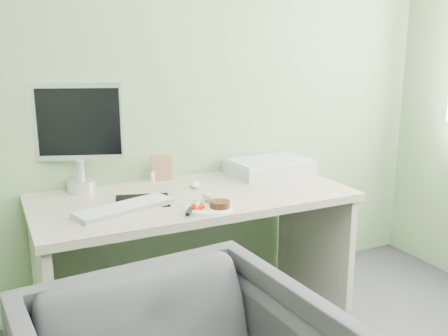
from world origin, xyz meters
name	(u,v)px	position (x,y,z in m)	size (l,w,h in m)	color
wall_back	(166,67)	(0.00, 2.00, 1.35)	(3.50, 3.50, 0.00)	gray
desk	(194,228)	(0.00, 1.62, 0.55)	(1.60, 0.75, 0.73)	#B2A995
plate	(209,208)	(-0.03, 1.37, 0.74)	(0.22, 0.22, 0.01)	white
steak	(220,204)	(0.01, 1.34, 0.76)	(0.09, 0.09, 0.03)	black
potato_pile	(212,198)	(0.01, 1.42, 0.77)	(0.09, 0.07, 0.05)	tan
carrot_heap	(199,205)	(-0.08, 1.36, 0.76)	(0.05, 0.04, 0.03)	#FF3005
steak_knife	(190,209)	(-0.13, 1.34, 0.75)	(0.13, 0.20, 0.02)	silver
mousepad	(143,201)	(-0.27, 1.62, 0.73)	(0.26, 0.23, 0.00)	black
keyboard	(125,207)	(-0.39, 1.51, 0.75)	(0.46, 0.14, 0.02)	white
computer_mouse	(195,184)	(0.05, 1.73, 0.75)	(0.05, 0.10, 0.03)	white
photo_frame	(162,168)	(-0.06, 1.94, 0.80)	(0.12, 0.01, 0.15)	olive
eyedrop_bottle	(153,176)	(-0.11, 1.94, 0.76)	(0.03, 0.03, 0.08)	white
scanner	(269,167)	(0.57, 1.83, 0.77)	(0.47, 0.31, 0.07)	silver
monitor	(77,131)	(-0.50, 1.94, 1.04)	(0.45, 0.20, 0.56)	silver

